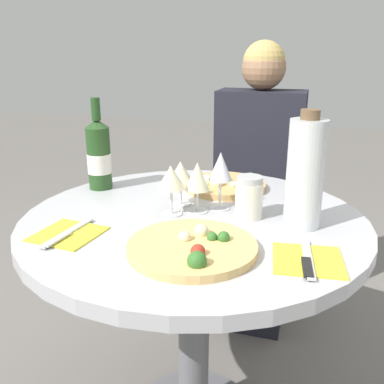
{
  "coord_description": "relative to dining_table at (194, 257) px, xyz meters",
  "views": [
    {
      "loc": [
        0.31,
        -1.06,
        1.16
      ],
      "look_at": [
        0.02,
        -0.09,
        0.82
      ],
      "focal_mm": 40.0,
      "sensor_mm": 36.0,
      "label": 1
    }
  ],
  "objects": [
    {
      "name": "pizza_large",
      "position": [
        0.06,
        -0.22,
        0.14
      ],
      "size": [
        0.3,
        0.3,
        0.05
      ],
      "color": "#DBB26B",
      "rests_on": "dining_table"
    },
    {
      "name": "wine_glass_back_left",
      "position": [
        -0.06,
        0.08,
        0.22
      ],
      "size": [
        0.08,
        0.08,
        0.13
      ],
      "color": "silver",
      "rests_on": "dining_table"
    },
    {
      "name": "wine_glass_center",
      "position": [
        -0.0,
        0.03,
        0.23
      ],
      "size": [
        0.07,
        0.07,
        0.14
      ],
      "color": "silver",
      "rests_on": "dining_table"
    },
    {
      "name": "dining_table",
      "position": [
        0.0,
        0.0,
        0.0
      ],
      "size": [
        0.95,
        0.95,
        0.72
      ],
      "color": "slate",
      "rests_on": "ground_plane"
    },
    {
      "name": "wine_bottle",
      "position": [
        -0.37,
        0.15,
        0.24
      ],
      "size": [
        0.08,
        0.08,
        0.3
      ],
      "color": "#23471E",
      "rests_on": "dining_table"
    },
    {
      "name": "wine_glass_back_right",
      "position": [
        0.06,
        0.08,
        0.25
      ],
      "size": [
        0.07,
        0.07,
        0.17
      ],
      "color": "silver",
      "rests_on": "dining_table"
    },
    {
      "name": "wine_glass_front_left",
      "position": [
        -0.06,
        -0.01,
        0.23
      ],
      "size": [
        0.08,
        0.08,
        0.14
      ],
      "color": "silver",
      "rests_on": "dining_table"
    },
    {
      "name": "sugar_shaker",
      "position": [
        0.15,
        0.03,
        0.18
      ],
      "size": [
        0.08,
        0.08,
        0.12
      ],
      "color": "silver",
      "rests_on": "dining_table"
    },
    {
      "name": "pizza_small_far",
      "position": [
        0.03,
        0.27,
        0.14
      ],
      "size": [
        0.27,
        0.27,
        0.05
      ],
      "color": "tan",
      "rests_on": "dining_table"
    },
    {
      "name": "seated_diner",
      "position": [
        0.07,
        0.72,
        -0.06
      ],
      "size": [
        0.37,
        0.41,
        1.2
      ],
      "rotation": [
        0.0,
        0.0,
        3.14
      ],
      "color": "black",
      "rests_on": "ground_plane"
    },
    {
      "name": "place_setting_right",
      "position": [
        0.31,
        -0.19,
        0.13
      ],
      "size": [
        0.17,
        0.19,
        0.01
      ],
      "color": "yellow",
      "rests_on": "dining_table"
    },
    {
      "name": "chair_behind_diner",
      "position": [
        0.07,
        0.86,
        -0.15
      ],
      "size": [
        0.4,
        0.4,
        0.9
      ],
      "rotation": [
        0.0,
        0.0,
        3.14
      ],
      "color": "#ADADB2",
      "rests_on": "ground_plane"
    },
    {
      "name": "place_setting_left",
      "position": [
        -0.26,
        -0.22,
        0.13
      ],
      "size": [
        0.16,
        0.19,
        0.01
      ],
      "color": "yellow",
      "rests_on": "dining_table"
    },
    {
      "name": "tall_carafe",
      "position": [
        0.29,
        0.01,
        0.27
      ],
      "size": [
        0.09,
        0.09,
        0.3
      ],
      "color": "silver",
      "rests_on": "dining_table"
    }
  ]
}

